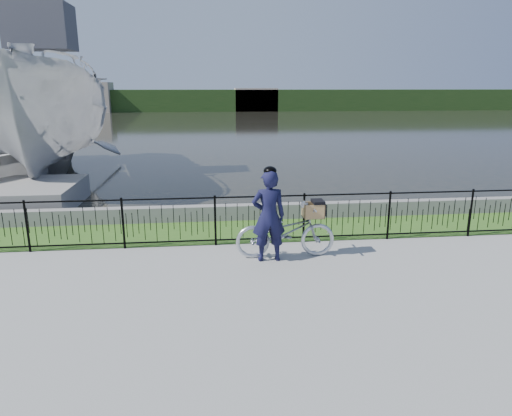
{
  "coord_description": "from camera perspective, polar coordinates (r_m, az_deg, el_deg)",
  "views": [
    {
      "loc": [
        -1.14,
        -8.14,
        3.46
      ],
      "look_at": [
        -0.15,
        1.0,
        1.0
      ],
      "focal_mm": 32.0,
      "sensor_mm": 36.0,
      "label": 1
    }
  ],
  "objects": [
    {
      "name": "grass_strip",
      "position": [
        11.34,
        -0.09,
        -2.77
      ],
      "size": [
        60.0,
        2.0,
        0.01
      ],
      "primitive_type": "cube",
      "color": "#38621F",
      "rests_on": "ground"
    },
    {
      "name": "far_building_right",
      "position": [
        67.05,
        -0.02,
        13.38
      ],
      "size": [
        6.0,
        3.0,
        3.2
      ],
      "primitive_type": "cube",
      "color": "#A19381",
      "rests_on": "ground"
    },
    {
      "name": "far_building_left",
      "position": [
        68.27,
        -20.97,
        12.79
      ],
      "size": [
        8.0,
        4.0,
        4.0
      ],
      "primitive_type": "cube",
      "color": "#A19381",
      "rests_on": "ground"
    },
    {
      "name": "boat_far",
      "position": [
        20.12,
        -28.91,
        6.51
      ],
      "size": [
        8.76,
        11.63,
        2.28
      ],
      "color": "#B1B1B2",
      "rests_on": "water"
    },
    {
      "name": "bicycle_rig",
      "position": [
        9.48,
        3.76,
        -2.92
      ],
      "size": [
        2.06,
        0.72,
        1.22
      ],
      "color": "silver",
      "rests_on": "ground"
    },
    {
      "name": "far_treeline",
      "position": [
        68.18,
        -5.32,
        13.26
      ],
      "size": [
        120.0,
        6.0,
        3.0
      ],
      "primitive_type": "cube",
      "color": "#254119",
      "rests_on": "ground"
    },
    {
      "name": "quay_wall",
      "position": [
        12.24,
        -0.58,
        -0.47
      ],
      "size": [
        60.0,
        0.3,
        0.4
      ],
      "primitive_type": "cube",
      "color": "gray",
      "rests_on": "ground"
    },
    {
      "name": "cyclist",
      "position": [
        9.14,
        1.58,
        -0.9
      ],
      "size": [
        0.7,
        0.47,
        1.94
      ],
      "color": "black",
      "rests_on": "ground"
    },
    {
      "name": "boat_near",
      "position": [
        19.28,
        -24.33,
        10.37
      ],
      "size": [
        6.22,
        12.3,
        6.34
      ],
      "color": "#B1B1B2",
      "rests_on": "water"
    },
    {
      "name": "water",
      "position": [
        41.3,
        -4.6,
        10.12
      ],
      "size": [
        120.0,
        120.0,
        0.0
      ],
      "primitive_type": "plane",
      "color": "black",
      "rests_on": "ground"
    },
    {
      "name": "ground",
      "position": [
        8.92,
        1.69,
        -7.86
      ],
      "size": [
        120.0,
        120.0,
        0.0
      ],
      "primitive_type": "plane",
      "color": "gray",
      "rests_on": "ground"
    },
    {
      "name": "fence",
      "position": [
        10.22,
        0.5,
        -1.41
      ],
      "size": [
        14.0,
        0.06,
        1.15
      ],
      "primitive_type": null,
      "color": "black",
      "rests_on": "ground"
    }
  ]
}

